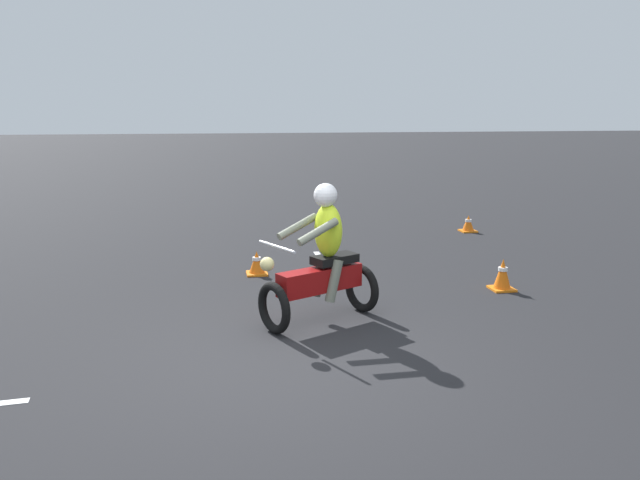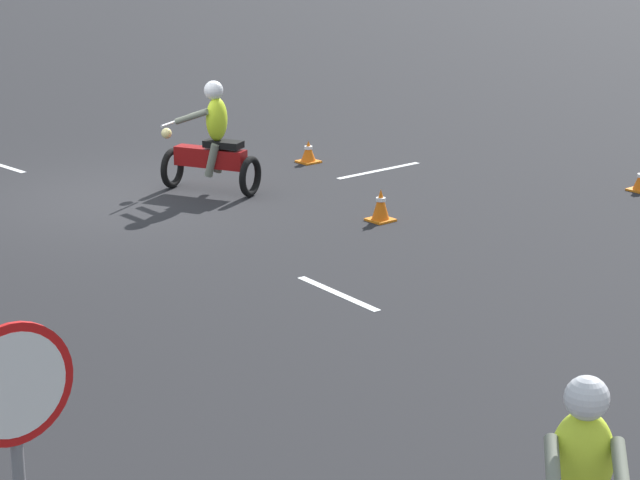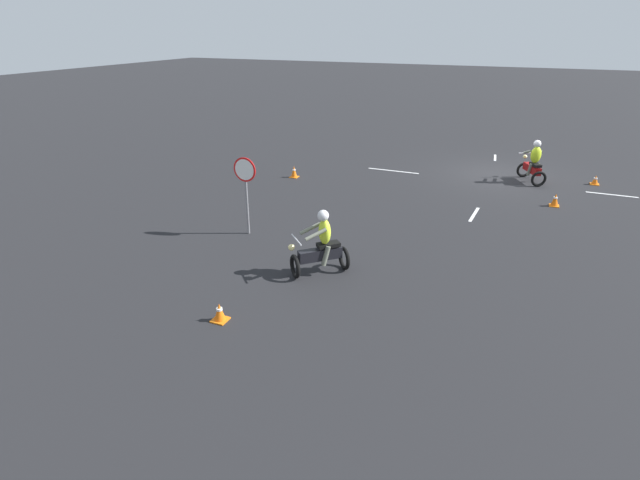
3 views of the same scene
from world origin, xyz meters
TOP-DOWN VIEW (x-y plane):
  - ground_plane at (0.00, 0.00)m, footprint 120.00×120.00m
  - motorcycle_rider_foreground at (-1.25, 0.54)m, footprint 1.18×1.52m
  - motorcycle_rider_background at (3.22, 11.00)m, footprint 1.42×1.41m
  - stop_sign at (6.20, 9.52)m, footprint 0.70×0.08m
  - traffic_cone_near_right at (-3.55, -0.07)m, footprint 0.32×0.32m
  - traffic_cone_mid_center at (4.30, 13.85)m, footprint 0.32×0.32m
  - traffic_cone_mid_left at (7.57, 3.66)m, footprint 0.32×0.32m
  - traffic_cone_far_right at (-2.12, 3.27)m, footprint 0.32×0.32m
  - lane_stripe_e at (4.14, 1.13)m, footprint 2.19×0.11m
  - lane_stripe_n at (0.28, 5.20)m, footprint 0.18×1.44m
  - lane_stripe_w at (-4.05, 1.09)m, footprint 1.70×0.11m
  - lane_stripe_s at (0.41, -2.96)m, footprint 0.21×1.23m

SIDE VIEW (x-z plane):
  - ground_plane at x=0.00m, z-range 0.00..0.00m
  - lane_stripe_e at x=4.14m, z-range 0.00..0.01m
  - lane_stripe_n at x=0.28m, z-range 0.00..0.01m
  - lane_stripe_w at x=-4.05m, z-range 0.00..0.01m
  - lane_stripe_s at x=0.41m, z-range 0.00..0.01m
  - traffic_cone_near_right at x=-3.55m, z-range -0.01..0.36m
  - traffic_cone_mid_center at x=4.30m, z-range -0.01..0.40m
  - traffic_cone_far_right at x=-2.12m, z-range -0.01..0.44m
  - traffic_cone_mid_left at x=7.57m, z-range -0.01..0.46m
  - motorcycle_rider_foreground at x=-1.25m, z-range -0.10..1.56m
  - motorcycle_rider_background at x=3.22m, z-range -0.10..1.56m
  - stop_sign at x=6.20m, z-range 0.48..2.78m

